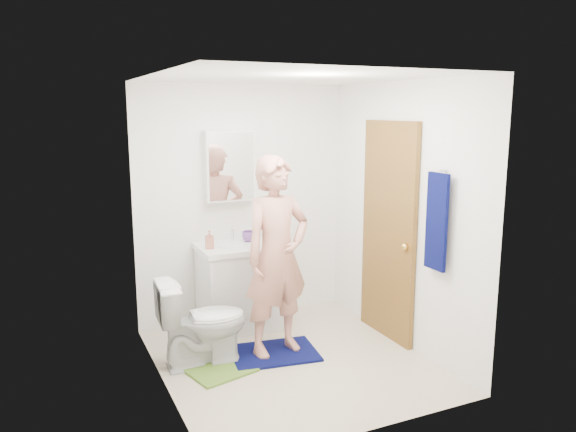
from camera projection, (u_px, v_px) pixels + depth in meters
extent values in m
cube|color=beige|center=(292.00, 362.00, 4.88)|extent=(2.20, 2.40, 0.02)
cube|color=white|center=(293.00, 76.00, 4.43)|extent=(2.20, 2.40, 0.02)
cube|color=white|center=(242.00, 204.00, 5.73)|extent=(2.20, 0.02, 2.40)
cube|color=white|center=(373.00, 261.00, 3.57)|extent=(2.20, 0.02, 2.40)
cube|color=white|center=(158.00, 238.00, 4.20)|extent=(0.02, 2.40, 2.40)
cube|color=white|center=(402.00, 215.00, 5.11)|extent=(0.02, 2.40, 2.40)
cube|color=white|center=(239.00, 289.00, 5.56)|extent=(0.75, 0.55, 0.80)
cube|color=white|center=(239.00, 247.00, 5.48)|extent=(0.79, 0.59, 0.05)
cylinder|color=white|center=(239.00, 246.00, 5.47)|extent=(0.40, 0.40, 0.03)
cylinder|color=silver|center=(232.00, 235.00, 5.62)|extent=(0.03, 0.03, 0.12)
cube|color=white|center=(230.00, 166.00, 5.53)|extent=(0.50, 0.12, 0.70)
cube|color=white|center=(232.00, 166.00, 5.48)|extent=(0.46, 0.01, 0.66)
cube|color=brown|center=(388.00, 231.00, 5.26)|extent=(0.05, 0.80, 2.05)
sphere|color=gold|center=(405.00, 247.00, 4.97)|extent=(0.07, 0.07, 0.07)
cube|color=#070C45|center=(437.00, 222.00, 4.56)|extent=(0.03, 0.24, 0.80)
cylinder|color=silver|center=(443.00, 170.00, 4.50)|extent=(0.06, 0.02, 0.02)
imported|color=white|center=(202.00, 321.00, 4.76)|extent=(0.76, 0.46, 0.76)
cube|color=#070C45|center=(274.00, 353.00, 5.00)|extent=(0.83, 0.65, 0.02)
cube|color=olive|center=(220.00, 370.00, 4.68)|extent=(0.60, 0.54, 0.02)
imported|color=#B46954|center=(209.00, 239.00, 5.31)|extent=(0.09, 0.10, 0.18)
imported|color=#734395|center=(249.00, 236.00, 5.59)|extent=(0.14, 0.14, 0.11)
imported|color=tan|center=(277.00, 256.00, 4.87)|extent=(0.70, 0.52, 1.75)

